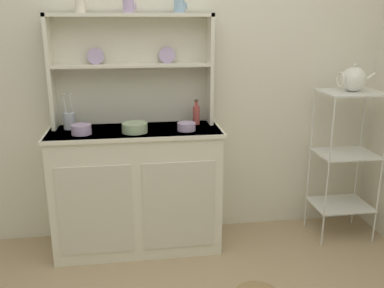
% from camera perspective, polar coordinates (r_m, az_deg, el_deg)
% --- Properties ---
extents(wall_back, '(3.84, 0.05, 2.50)m').
position_cam_1_polar(wall_back, '(3.04, -3.79, 10.33)').
color(wall_back, silver).
rests_on(wall_back, ground).
extents(hutch_cabinet, '(1.16, 0.45, 0.87)m').
position_cam_1_polar(hutch_cabinet, '(2.98, -7.40, -5.93)').
color(hutch_cabinet, silver).
rests_on(hutch_cabinet, ground).
extents(hutch_shelf_unit, '(1.08, 0.18, 0.74)m').
position_cam_1_polar(hutch_shelf_unit, '(2.93, -8.09, 10.97)').
color(hutch_shelf_unit, silver).
rests_on(hutch_shelf_unit, hutch_cabinet).
extents(bakers_rack, '(0.42, 0.33, 1.09)m').
position_cam_1_polar(bakers_rack, '(3.24, 20.03, -0.80)').
color(bakers_rack, silver).
rests_on(bakers_rack, ground).
extents(cup_cream_0, '(0.08, 0.06, 0.09)m').
position_cam_1_polar(cup_cream_0, '(2.89, -14.81, 17.66)').
color(cup_cream_0, silver).
rests_on(cup_cream_0, hutch_shelf_unit).
extents(cup_lilac_1, '(0.09, 0.07, 0.08)m').
position_cam_1_polar(cup_lilac_1, '(2.88, -8.51, 17.85)').
color(cup_lilac_1, '#B79ECC').
rests_on(cup_lilac_1, hutch_shelf_unit).
extents(cup_sky_2, '(0.09, 0.07, 0.08)m').
position_cam_1_polar(cup_sky_2, '(2.90, -1.69, 18.02)').
color(cup_sky_2, '#8EB2D1').
rests_on(cup_sky_2, hutch_shelf_unit).
extents(bowl_mixing_large, '(0.13, 0.13, 0.06)m').
position_cam_1_polar(bowl_mixing_large, '(2.79, -14.68, 1.91)').
color(bowl_mixing_large, '#B79ECC').
rests_on(bowl_mixing_large, hutch_cabinet).
extents(bowl_floral_medium, '(0.17, 0.17, 0.06)m').
position_cam_1_polar(bowl_floral_medium, '(2.77, -7.72, 2.20)').
color(bowl_floral_medium, '#9EB78E').
rests_on(bowl_floral_medium, hutch_cabinet).
extents(bowl_cream_small, '(0.12, 0.12, 0.05)m').
position_cam_1_polar(bowl_cream_small, '(2.79, -0.76, 2.37)').
color(bowl_cream_small, '#B79ECC').
rests_on(bowl_cream_small, hutch_cabinet).
extents(jam_bottle, '(0.05, 0.05, 0.17)m').
position_cam_1_polar(jam_bottle, '(2.95, 0.57, 4.01)').
color(jam_bottle, '#B74C47').
rests_on(jam_bottle, hutch_cabinet).
extents(utensil_jar, '(0.08, 0.08, 0.24)m').
position_cam_1_polar(utensil_jar, '(2.94, -16.16, 3.08)').
color(utensil_jar, '#B2B7C6').
rests_on(utensil_jar, hutch_cabinet).
extents(porcelain_teapot, '(0.26, 0.17, 0.19)m').
position_cam_1_polar(porcelain_teapot, '(3.14, 20.93, 8.16)').
color(porcelain_teapot, white).
rests_on(porcelain_teapot, bakers_rack).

